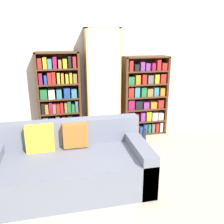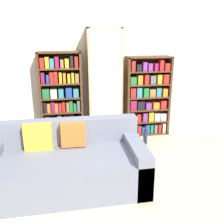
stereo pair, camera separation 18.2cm
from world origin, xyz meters
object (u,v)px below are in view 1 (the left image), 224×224
at_px(couch, 70,166).
at_px(wine_bottle, 144,136).
at_px(display_cabinet, 102,85).
at_px(bookshelf_left, 59,99).
at_px(bookshelf_right, 144,97).

height_order(couch, wine_bottle, couch).
bearing_deg(display_cabinet, bookshelf_left, 178.83).
bearing_deg(display_cabinet, wine_bottle, -37.13).
xyz_separation_m(couch, wine_bottle, (1.40, 1.05, -0.15)).
distance_m(bookshelf_right, wine_bottle, 0.81).
bearing_deg(couch, wine_bottle, 36.73).
height_order(display_cabinet, bookshelf_right, display_cabinet).
relative_size(bookshelf_left, wine_bottle, 4.64).
bearing_deg(wine_bottle, display_cabinet, 142.87).
height_order(bookshelf_left, bookshelf_right, bookshelf_left).
relative_size(bookshelf_right, wine_bottle, 4.33).
bearing_deg(wine_bottle, bookshelf_left, 160.41).
relative_size(bookshelf_left, display_cabinet, 0.80).
height_order(bookshelf_left, wine_bottle, bookshelf_left).
xyz_separation_m(couch, bookshelf_left, (-0.06, 1.57, 0.51)).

